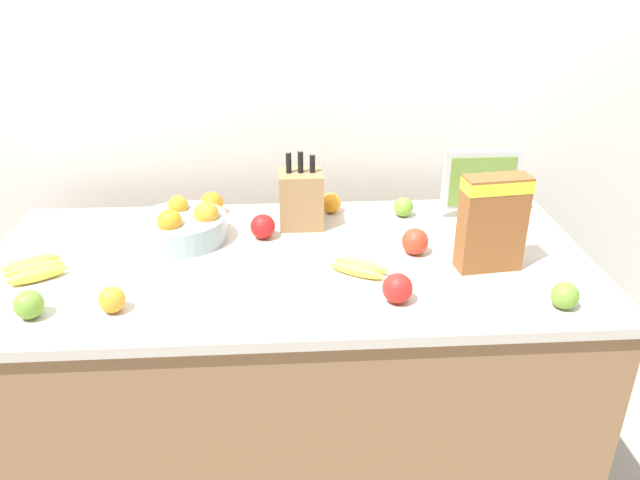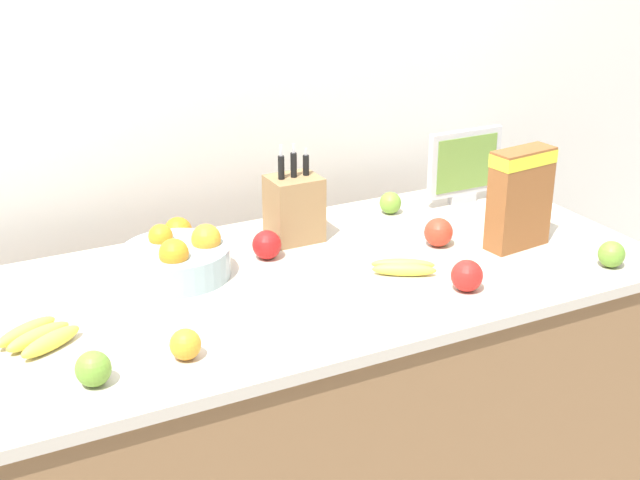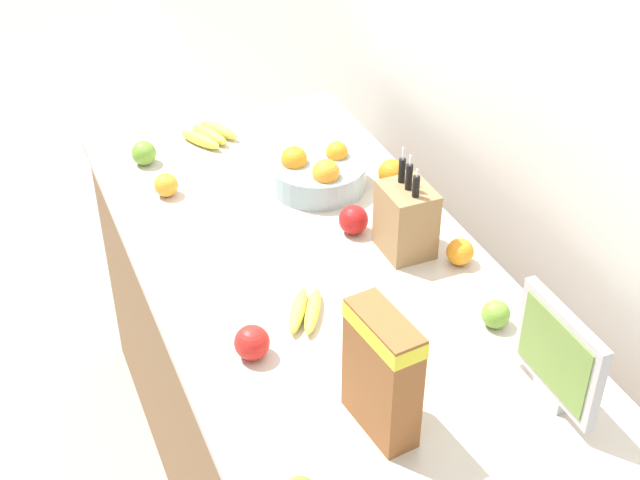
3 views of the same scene
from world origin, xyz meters
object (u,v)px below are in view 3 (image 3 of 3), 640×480
at_px(small_monitor, 558,355).
at_px(orange_front_center, 460,252).
at_px(orange_near_bowl, 166,185).
at_px(fruit_bowl, 318,173).
at_px(banana_bunch_right, 305,311).
at_px(apple_by_knife_block, 383,339).
at_px(banana_bunch_left, 209,135).
at_px(apple_leftmost, 144,153).
at_px(apple_rightmost, 252,343).
at_px(apple_near_bananas, 496,314).
at_px(orange_front_left, 392,173).
at_px(cereal_box, 382,369).
at_px(apple_rear, 353,220).
at_px(knife_block, 406,219).

distance_m(small_monitor, orange_front_center, 0.52).
bearing_deg(orange_near_bowl, fruit_bowl, 73.21).
relative_size(banana_bunch_right, apple_by_knife_block, 2.18).
distance_m(banana_bunch_right, apple_by_knife_block, 0.22).
height_order(banana_bunch_left, apple_leftmost, apple_leftmost).
relative_size(apple_rightmost, apple_leftmost, 1.08).
relative_size(banana_bunch_left, apple_leftmost, 2.66).
xyz_separation_m(apple_near_bananas, orange_near_bowl, (-0.87, -0.56, 0.00)).
height_order(banana_bunch_right, orange_front_left, orange_front_left).
bearing_deg(banana_bunch_right, fruit_bowl, 154.42).
relative_size(apple_rightmost, orange_front_center, 1.14).
distance_m(banana_bunch_right, apple_rightmost, 0.19).
bearing_deg(orange_near_bowl, orange_front_left, 72.40).
xyz_separation_m(cereal_box, banana_bunch_right, (-0.38, -0.01, -0.14)).
bearing_deg(cereal_box, fruit_bowl, 158.43).
bearing_deg(apple_by_knife_block, apple_rear, 163.25).
height_order(small_monitor, orange_front_left, small_monitor).
height_order(banana_bunch_left, orange_front_left, orange_front_left).
xyz_separation_m(small_monitor, orange_front_left, (-0.92, 0.08, -0.09)).
height_order(banana_bunch_right, orange_near_bowl, orange_near_bowl).
distance_m(apple_by_knife_block, orange_front_left, 0.74).
xyz_separation_m(cereal_box, banana_bunch_left, (-1.31, 0.04, -0.14)).
distance_m(apple_by_knife_block, orange_near_bowl, 0.89).
bearing_deg(apple_rear, orange_front_center, 39.37).
bearing_deg(small_monitor, apple_near_bananas, 174.83).
xyz_separation_m(apple_rightmost, orange_front_left, (-0.55, 0.62, -0.00)).
distance_m(knife_block, apple_near_bananas, 0.37).
height_order(apple_near_bananas, apple_by_knife_block, apple_by_knife_block).
relative_size(knife_block, banana_bunch_left, 1.44).
distance_m(banana_bunch_left, apple_by_knife_block, 1.12).
height_order(fruit_bowl, orange_front_center, fruit_bowl).
distance_m(apple_leftmost, orange_front_left, 0.76).
distance_m(cereal_box, orange_front_left, 0.96).
xyz_separation_m(apple_rightmost, orange_front_center, (-0.13, 0.61, -0.00)).
relative_size(knife_block, small_monitor, 1.10).
height_order(fruit_bowl, apple_by_knife_block, fruit_bowl).
height_order(apple_by_knife_block, orange_near_bowl, apple_by_knife_block).
distance_m(banana_bunch_left, apple_rear, 0.68).
bearing_deg(knife_block, orange_front_center, 43.55).
bearing_deg(small_monitor, cereal_box, -102.11).
height_order(cereal_box, apple_near_bananas, cereal_box).
bearing_deg(orange_front_left, knife_block, -20.62).
height_order(knife_block, apple_near_bananas, knife_block).
height_order(banana_bunch_right, orange_front_center, orange_front_center).
height_order(fruit_bowl, apple_near_bananas, fruit_bowl).
xyz_separation_m(banana_bunch_right, orange_front_left, (-0.46, 0.46, 0.02)).
relative_size(apple_rear, apple_leftmost, 1.07).
height_order(apple_rightmost, orange_near_bowl, apple_rightmost).
height_order(apple_rear, orange_near_bowl, apple_rear).
relative_size(apple_rightmost, apple_by_knife_block, 0.99).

